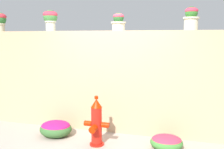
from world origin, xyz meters
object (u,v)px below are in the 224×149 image
at_px(potted_plant_1, 50,18).
at_px(fire_hydrant, 96,123).
at_px(potted_plant_3, 191,17).
at_px(potted_plant_2, 119,21).
at_px(flower_bush_right, 56,128).
at_px(flower_bush_left, 167,142).

height_order(potted_plant_1, fire_hydrant, potted_plant_1).
bearing_deg(potted_plant_3, fire_hydrant, -150.69).
height_order(potted_plant_2, fire_hydrant, potted_plant_2).
xyz_separation_m(fire_hydrant, flower_bush_right, (-0.92, 0.19, -0.24)).
xyz_separation_m(potted_plant_1, flower_bush_right, (0.40, -0.65, -2.17)).
relative_size(flower_bush_left, flower_bush_right, 0.89).
height_order(potted_plant_3, fire_hydrant, potted_plant_3).
bearing_deg(fire_hydrant, potted_plant_1, 147.53).
height_order(potted_plant_2, flower_bush_right, potted_plant_2).
relative_size(potted_plant_1, flower_bush_right, 0.70).
xyz_separation_m(potted_plant_1, fire_hydrant, (1.32, -0.84, -1.92)).
distance_m(flower_bush_left, flower_bush_right, 2.14).
bearing_deg(potted_plant_3, flower_bush_left, -116.03).
xyz_separation_m(potted_plant_2, potted_plant_3, (1.38, 0.00, 0.05)).
distance_m(potted_plant_3, flower_bush_right, 3.33).
distance_m(potted_plant_1, flower_bush_left, 3.42).
distance_m(potted_plant_1, flower_bush_right, 2.30).
height_order(potted_plant_2, potted_plant_3, potted_plant_3).
bearing_deg(flower_bush_left, flower_bush_right, -179.86).
distance_m(potted_plant_1, potted_plant_3, 2.87).
height_order(fire_hydrant, flower_bush_left, fire_hydrant).
height_order(potted_plant_3, flower_bush_right, potted_plant_3).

